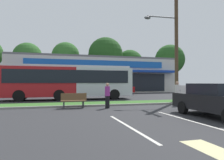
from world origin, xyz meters
TOP-DOWN VIEW (x-y plane):
  - grass_median at (0.00, 14.00)m, footprint 56.00×2.20m
  - curb_lip at (0.00, 12.78)m, footprint 56.00×0.24m
  - parking_stripe_0 at (-3.57, 6.10)m, footprint 0.12×4.80m
  - parking_stripe_1 at (-0.67, 6.76)m, footprint 0.12×4.80m
  - lot_arrow at (-2.56, 3.11)m, footprint 0.70×1.60m
  - storefront_building at (0.29, 35.38)m, footprint 27.00×12.09m
  - tree_left at (-11.61, 43.78)m, footprint 5.83×5.83m
  - tree_mid_left at (-3.96, 45.06)m, footprint 6.05×6.05m
  - tree_mid at (4.51, 42.85)m, footprint 7.63×7.63m
  - tree_mid_right at (11.07, 45.19)m, footprint 6.33×6.33m
  - tree_right at (20.11, 42.29)m, footprint 6.98×6.98m
  - utility_pole at (3.55, 14.20)m, footprint 3.03×2.40m
  - city_bus at (-4.90, 19.09)m, footprint 12.14×2.71m
  - bus_stop_bench at (-5.03, 12.22)m, footprint 1.60×0.45m
  - car_0 at (-9.83, 24.40)m, footprint 4.60×1.90m
  - car_1 at (1.88, 25.63)m, footprint 4.44×2.00m
  - car_2 at (1.05, 6.80)m, footprint 1.95×4.77m
  - pedestrian_by_pole at (2.17, 11.78)m, footprint 0.34×0.34m
  - pedestrian_mid at (-2.99, 11.56)m, footprint 0.32×0.32m

SIDE VIEW (x-z plane):
  - parking_stripe_0 at x=-3.57m, z-range 0.00..0.01m
  - parking_stripe_1 at x=-0.67m, z-range 0.00..0.01m
  - lot_arrow at x=-2.56m, z-range 0.00..0.01m
  - grass_median at x=0.00m, z-range 0.00..0.12m
  - curb_lip at x=0.00m, z-range 0.00..0.12m
  - bus_stop_bench at x=-5.03m, z-range 0.03..0.98m
  - car_0 at x=-9.83m, z-range 0.04..1.44m
  - pedestrian_mid at x=-2.99m, z-range 0.00..1.60m
  - car_2 at x=1.05m, z-range 0.02..1.59m
  - car_1 at x=1.88m, z-range 0.02..1.60m
  - pedestrian_by_pole at x=2.17m, z-range 0.00..1.70m
  - city_bus at x=-4.90m, z-range 0.14..3.39m
  - storefront_building at x=0.29m, z-range 0.00..5.91m
  - utility_pole at x=3.55m, z-range 0.35..10.19m
  - tree_mid_right at x=11.07m, z-range 1.59..11.12m
  - tree_left at x=-11.61m, z-range 1.96..11.76m
  - tree_right at x=20.11m, z-range 1.85..12.55m
  - tree_mid_left at x=-3.96m, z-range 2.23..12.78m
  - tree_mid at x=4.51m, z-range 1.99..13.63m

